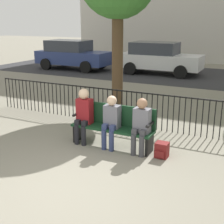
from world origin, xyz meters
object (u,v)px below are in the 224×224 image
Objects in this scene: park_bench at (114,124)px; seated_person_1 at (111,119)px; seated_person_2 at (141,123)px; parked_car_0 at (159,58)px; parked_car_1 at (72,54)px; seated_person_0 at (84,112)px; backpack at (162,150)px.

seated_person_1 reaches higher than park_bench.
park_bench is 1.57× the size of seated_person_2.
seated_person_2 is 10.24m from parked_car_0.
parked_car_0 is (-2.14, 9.70, 0.35)m from park_bench.
seated_person_2 is 12.04m from parked_car_1.
park_bench is at bearing 169.33° from seated_person_2.
park_bench is at bearing -77.57° from parked_car_0.
parked_car_1 is at bearing 124.49° from seated_person_0.
seated_person_2 is 3.72× the size of backpack.
seated_person_1 is at bearing -52.71° from parked_car_1.
seated_person_2 is (1.38, -0.00, -0.04)m from seated_person_0.
seated_person_1 is 0.28× the size of parked_car_0.
seated_person_2 is 0.70m from backpack.
seated_person_0 is 1.38m from seated_person_2.
seated_person_0 is (-0.69, -0.13, 0.21)m from park_bench.
seated_person_0 is 3.93× the size of backpack.
seated_person_0 is 0.30× the size of parked_car_0.
seated_person_0 is 9.94m from parked_car_0.
seated_person_2 is at bearing 0.11° from seated_person_1.
seated_person_2 is 0.28× the size of parked_car_1.
seated_person_1 is 0.69m from seated_person_2.
park_bench is 1.60× the size of seated_person_1.
seated_person_1 is 0.28× the size of parked_car_1.
seated_person_2 is (0.69, 0.00, 0.01)m from seated_person_1.
parked_car_0 is 4.93m from parked_car_1.
seated_person_2 reaches higher than seated_person_1.
seated_person_1 is 10.07m from parked_car_0.
seated_person_0 is at bearing 179.52° from backpack.
seated_person_0 reaches higher than park_bench.
park_bench is 1.49× the size of seated_person_0.
parked_car_1 reaches higher than park_bench.
parked_car_0 is (-3.30, 9.85, 0.69)m from backpack.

